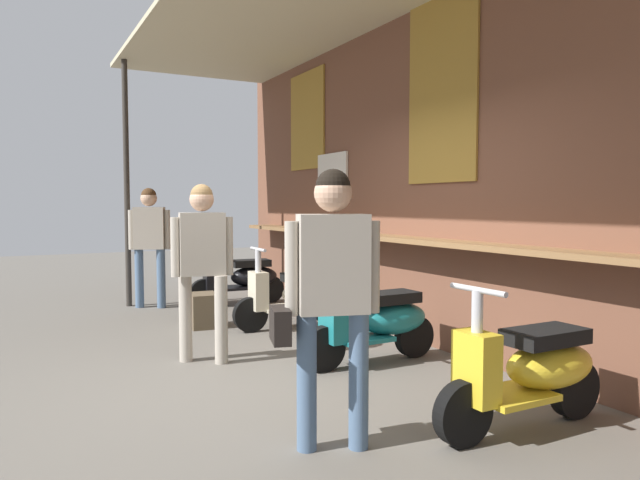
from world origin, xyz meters
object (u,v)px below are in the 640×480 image
Objects in this scene: scooter_black at (243,278)px; shopper_with_handbag at (330,280)px; scooter_teal at (378,321)px; shopper_passing at (149,234)px; scooter_yellow at (532,370)px; scooter_cream at (297,295)px; shopper_browsing at (202,253)px; merchandise_crate at (204,310)px.

scooter_black is 0.84× the size of shopper_with_handbag.
scooter_black and scooter_teal have the same top height.
scooter_yellow is at bearing -144.89° from shopper_passing.
shopper_passing is at bearing -11.41° from scooter_black.
scooter_black is at bearing -90.24° from scooter_yellow.
shopper_passing is (-2.17, -1.26, 0.66)m from scooter_cream.
shopper_passing is at bearing -57.50° from scooter_cream.
shopper_with_handbag is (-0.34, -1.32, 0.63)m from scooter_yellow.
shopper_browsing is (2.78, -1.42, 0.63)m from scooter_black.
merchandise_crate is at bearing 56.71° from scooter_black.
merchandise_crate is (-3.74, 0.34, -0.82)m from shopper_with_handbag.
shopper_browsing is (-0.77, -1.42, 0.63)m from scooter_teal.
scooter_teal is 2.06m from shopper_with_handbag.
scooter_black is 0.85× the size of shopper_browsing.
scooter_yellow is (3.53, 0.00, 0.00)m from scooter_cream.
scooter_cream is 0.84× the size of shopper_with_handbag.
scooter_teal reaches higher than merchandise_crate.
scooter_teal is (1.74, 0.00, 0.00)m from scooter_cream.
scooter_black is 5.35m from scooter_yellow.
shopper_browsing is (-2.23, -0.11, -0.01)m from shopper_with_handbag.
shopper_browsing is at bearing -160.38° from shopper_passing.
scooter_black is at bearing -91.06° from scooter_teal.
shopper_browsing is at bearing -160.38° from shopper_with_handbag.
scooter_teal is at bearing 94.10° from scooter_black.
merchandise_crate is at bearing -26.78° from scooter_cream.
shopper_browsing is (0.96, -1.42, 0.63)m from scooter_cream.
shopper_with_handbag is at bearing -157.95° from shopper_passing.
shopper_passing reaches higher than shopper_browsing.
shopper_browsing is 4.09× the size of merchandise_crate.
shopper_with_handbag reaches higher than scooter_yellow.
scooter_teal and scooter_yellow have the same top height.
scooter_black is 5.22m from shopper_with_handbag.
shopper_browsing is 1.77m from merchandise_crate.
scooter_teal is 1.80m from scooter_yellow.
scooter_black is 1.82m from scooter_cream.
shopper_with_handbag is 2.24m from shopper_browsing.
scooter_cream is 1.13m from merchandise_crate.
scooter_cream is at bearing -90.24° from scooter_yellow.
shopper_browsing reaches higher than scooter_cream.
merchandise_crate is at bearing -67.93° from scooter_teal.
scooter_black is 1.61m from merchandise_crate.
merchandise_crate is at bearing 173.09° from shopper_browsing.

